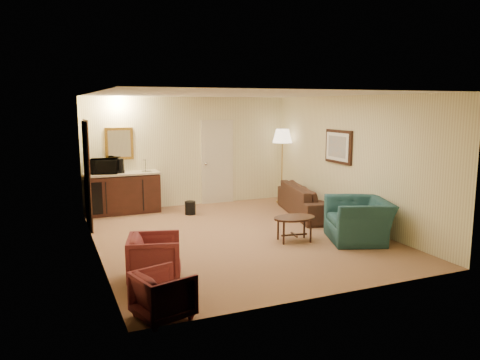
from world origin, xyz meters
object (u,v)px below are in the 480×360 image
object	(u,v)px
waste_bin	(190,208)
microwave	(104,165)
rose_chair_near	(155,256)
wetbar_cabinet	(123,193)
coffee_maker	(120,166)
rose_chair_far	(163,292)
floor_lamp	(282,166)
sofa	(310,195)
coffee_table	(294,229)
teal_armchair	(359,213)

from	to	relation	value
waste_bin	microwave	xyz separation A→B (m)	(-1.72, 0.74, 0.97)
rose_chair_near	waste_bin	bearing A→B (deg)	-8.80
wetbar_cabinet	coffee_maker	size ratio (longest dim) A/B	5.18
wetbar_cabinet	rose_chair_far	distance (m)	5.54
microwave	floor_lamp	bearing A→B (deg)	7.93
rose_chair_near	waste_bin	world-z (taller)	rose_chair_near
wetbar_cabinet	sofa	size ratio (longest dim) A/B	0.72
coffee_table	microwave	world-z (taller)	microwave
sofa	microwave	distance (m)	4.59
wetbar_cabinet	coffee_table	distance (m)	4.23
floor_lamp	waste_bin	size ratio (longest dim) A/B	6.20
rose_chair_far	coffee_table	size ratio (longest dim) A/B	0.79
coffee_table	coffee_maker	xyz separation A→B (m)	(-2.51, 3.41, 0.86)
floor_lamp	waste_bin	distance (m)	2.65
rose_chair_far	waste_bin	world-z (taller)	rose_chair_far
sofa	waste_bin	xyz separation A→B (m)	(-2.45, 1.05, -0.30)
coffee_table	floor_lamp	world-z (taller)	floor_lamp
teal_armchair	coffee_maker	size ratio (longest dim) A/B	3.65
teal_armchair	rose_chair_far	distance (m)	4.31
waste_bin	coffee_table	bearing A→B (deg)	-67.42
wetbar_cabinet	coffee_maker	xyz separation A→B (m)	(-0.04, -0.01, 0.62)
coffee_table	floor_lamp	distance (m)	3.46
rose_chair_far	coffee_maker	size ratio (longest dim) A/B	1.93
sofa	teal_armchair	world-z (taller)	teal_armchair
teal_armchair	rose_chair_far	world-z (taller)	teal_armchair
teal_armchair	floor_lamp	size ratio (longest dim) A/B	0.63
rose_chair_near	coffee_table	bearing A→B (deg)	-56.15
teal_armchair	coffee_maker	xyz separation A→B (m)	(-3.59, 3.83, 0.57)
wetbar_cabinet	waste_bin	bearing A→B (deg)	-28.07
wetbar_cabinet	teal_armchair	distance (m)	5.23
sofa	rose_chair_far	bearing A→B (deg)	144.17
teal_armchair	floor_lamp	xyz separation A→B (m)	(0.30, 3.52, 0.41)
sofa	waste_bin	distance (m)	2.68
coffee_table	wetbar_cabinet	bearing A→B (deg)	125.87
sofa	waste_bin	world-z (taller)	sofa
sofa	teal_armchair	distance (m)	2.08
sofa	coffee_table	size ratio (longest dim) A/B	2.93
teal_armchair	coffee_table	bearing A→B (deg)	-91.30
teal_armchair	microwave	size ratio (longest dim) A/B	1.98
rose_chair_near	coffee_maker	xyz separation A→B (m)	(0.21, 4.34, 0.72)
floor_lamp	sofa	bearing A→B (deg)	-91.98
coffee_maker	waste_bin	bearing A→B (deg)	-23.81
wetbar_cabinet	coffee_table	size ratio (longest dim) A/B	2.11
wetbar_cabinet	coffee_table	world-z (taller)	wetbar_cabinet
rose_chair_far	coffee_maker	distance (m)	5.58
rose_chair_far	floor_lamp	world-z (taller)	floor_lamp
rose_chair_near	coffee_maker	size ratio (longest dim) A/B	2.27
sofa	rose_chair_near	world-z (taller)	sofa
sofa	coffee_maker	size ratio (longest dim) A/B	7.20
floor_lamp	microwave	size ratio (longest dim) A/B	3.14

